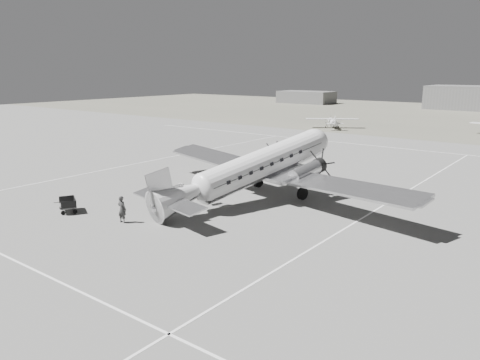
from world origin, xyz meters
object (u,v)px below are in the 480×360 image
at_px(baggage_cart_far, 68,205).
at_px(passenger, 181,195).
at_px(baggage_cart_near, 161,204).
at_px(ramp_agent, 177,197).
at_px(shed_secondary, 306,97).
at_px(light_plane_left, 332,123).
at_px(dc3_airliner, 255,169).
at_px(ground_crew, 122,209).

relative_size(baggage_cart_far, passenger, 1.01).
bearing_deg(baggage_cart_near, passenger, 38.57).
height_order(baggage_cart_near, ramp_agent, ramp_agent).
relative_size(shed_secondary, light_plane_left, 1.78).
relative_size(light_plane_left, baggage_cart_far, 5.21).
height_order(baggage_cart_far, passenger, passenger).
relative_size(dc3_airliner, ramp_agent, 17.91).
height_order(dc3_airliner, passenger, dc3_airliner).
distance_m(dc3_airliner, ramp_agent, 6.87).
bearing_deg(passenger, dc3_airliner, -22.78).
distance_m(baggage_cart_near, passenger, 1.96).
relative_size(dc3_airliner, baggage_cart_far, 14.79).
distance_m(light_plane_left, ground_crew, 63.05).
relative_size(light_plane_left, ground_crew, 5.03).
distance_m(baggage_cart_far, ground_crew, 5.62).
relative_size(dc3_airliner, ground_crew, 14.29).
distance_m(baggage_cart_near, ground_crew, 3.88).
bearing_deg(shed_secondary, ground_crew, -66.07).
xyz_separation_m(shed_secondary, ramp_agent, (53.81, -115.32, -1.20)).
height_order(light_plane_left, passenger, light_plane_left).
bearing_deg(ramp_agent, shed_secondary, 14.81).
xyz_separation_m(dc3_airliner, passenger, (-3.84, -4.88, -1.77)).
xyz_separation_m(ground_crew, passenger, (0.38, 5.71, -0.04)).
bearing_deg(ground_crew, light_plane_left, -83.85).
height_order(shed_secondary, passenger, shed_secondary).
xyz_separation_m(shed_secondary, baggage_cart_near, (53.50, -116.76, -1.50)).
distance_m(baggage_cart_far, ramp_agent, 8.50).
height_order(dc3_airliner, ramp_agent, dc3_airliner).
bearing_deg(light_plane_left, ground_crew, -110.46).
height_order(shed_secondary, ground_crew, shed_secondary).
relative_size(dc3_airliner, baggage_cart_near, 16.24).
bearing_deg(light_plane_left, baggage_cart_near, -109.65).
relative_size(dc3_airliner, light_plane_left, 2.84).
height_order(dc3_airliner, baggage_cart_near, dc3_airliner).
xyz_separation_m(shed_secondary, light_plane_left, (39.51, -59.13, -0.95)).
distance_m(ground_crew, passenger, 5.72).
bearing_deg(passenger, light_plane_left, 29.89).
relative_size(baggage_cart_near, passenger, 0.92).
bearing_deg(baggage_cart_far, passenger, 75.99).
xyz_separation_m(baggage_cart_far, ramp_agent, (5.82, 6.19, 0.25)).
bearing_deg(ramp_agent, light_plane_left, 4.07).
bearing_deg(baggage_cart_far, baggage_cart_near, 68.57).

